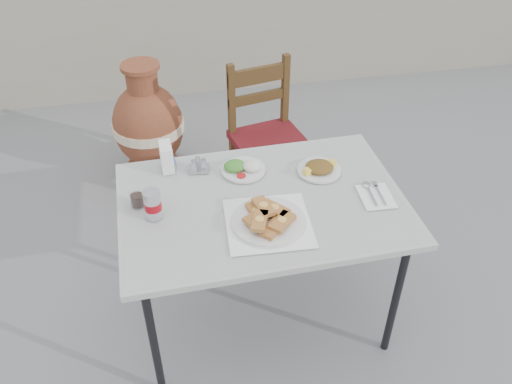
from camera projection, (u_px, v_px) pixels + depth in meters
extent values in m
plane|color=slate|center=(284.00, 296.00, 2.90)|extent=(80.00, 80.00, 0.00)
cylinder|color=black|center=(154.00, 343.00, 2.24)|extent=(0.04, 0.04, 0.71)
cylinder|color=black|center=(396.00, 299.00, 2.43)|extent=(0.04, 0.04, 0.71)
cylinder|color=black|center=(144.00, 234.00, 2.76)|extent=(0.04, 0.04, 0.71)
cylinder|color=black|center=(344.00, 205.00, 2.95)|extent=(0.04, 0.04, 0.71)
cube|color=white|center=(262.00, 204.00, 2.36)|extent=(1.26, 0.87, 0.03)
cube|color=white|center=(262.00, 201.00, 2.35)|extent=(1.22, 0.83, 0.00)
cube|color=white|center=(268.00, 223.00, 2.23)|extent=(0.37, 0.37, 0.00)
cylinder|color=silver|center=(268.00, 221.00, 2.22)|extent=(0.31, 0.31, 0.02)
cylinder|color=silver|center=(268.00, 222.00, 2.22)|extent=(0.32, 0.32, 0.01)
cylinder|color=silver|center=(243.00, 170.00, 2.51)|extent=(0.21, 0.21, 0.01)
ellipsoid|color=silver|center=(252.00, 166.00, 2.50)|extent=(0.08, 0.08, 0.05)
ellipsoid|color=#2E7120|center=(235.00, 166.00, 2.50)|extent=(0.10, 0.09, 0.04)
cylinder|color=red|center=(241.00, 176.00, 2.46)|extent=(0.04, 0.04, 0.01)
cylinder|color=silver|center=(319.00, 170.00, 2.51)|extent=(0.20, 0.20, 0.01)
ellipsoid|color=#195B16|center=(319.00, 167.00, 2.50)|extent=(0.13, 0.12, 0.04)
cylinder|color=yellow|center=(307.00, 172.00, 2.47)|extent=(0.04, 0.04, 0.04)
cylinder|color=yellow|center=(332.00, 163.00, 2.52)|extent=(0.04, 0.04, 0.04)
cylinder|color=silver|center=(153.00, 204.00, 2.22)|extent=(0.07, 0.07, 0.13)
cylinder|color=#A70B16|center=(153.00, 205.00, 2.23)|extent=(0.07, 0.07, 0.04)
cylinder|color=#B8B9C0|center=(151.00, 192.00, 2.18)|extent=(0.07, 0.07, 0.00)
cylinder|color=white|center=(137.00, 197.00, 2.29)|extent=(0.06, 0.06, 0.09)
cylinder|color=black|center=(137.00, 200.00, 2.31)|extent=(0.05, 0.05, 0.05)
cube|color=white|center=(166.00, 157.00, 2.49)|extent=(0.06, 0.11, 0.13)
cube|color=blue|center=(174.00, 158.00, 2.50)|extent=(0.02, 0.05, 0.07)
cube|color=#B8B9C0|center=(199.00, 169.00, 2.52)|extent=(0.10, 0.09, 0.01)
cylinder|color=white|center=(194.00, 166.00, 2.48)|extent=(0.02, 0.02, 0.06)
cylinder|color=white|center=(204.00, 164.00, 2.49)|extent=(0.02, 0.02, 0.06)
cylinder|color=#B8B9C0|center=(198.00, 161.00, 2.52)|extent=(0.03, 0.03, 0.05)
cube|color=white|center=(376.00, 196.00, 2.36)|extent=(0.15, 0.18, 0.00)
cube|color=#B8B9C0|center=(372.00, 196.00, 2.36)|extent=(0.02, 0.14, 0.00)
ellipsoid|color=#B8B9C0|center=(366.00, 185.00, 2.42)|extent=(0.04, 0.05, 0.01)
cube|color=#B8B9C0|center=(381.00, 195.00, 2.36)|extent=(0.02, 0.14, 0.00)
cube|color=#B8B9C0|center=(375.00, 184.00, 2.43)|extent=(0.02, 0.04, 0.00)
cube|color=#3D2710|center=(255.00, 198.00, 3.21)|extent=(0.05, 0.05, 0.44)
cube|color=#3D2710|center=(307.00, 184.00, 3.31)|extent=(0.05, 0.05, 0.44)
cube|color=#3D2710|center=(233.00, 167.00, 3.46)|extent=(0.05, 0.05, 0.44)
cube|color=#3D2710|center=(283.00, 155.00, 3.56)|extent=(0.05, 0.05, 0.44)
cube|color=#5D121B|center=(270.00, 143.00, 3.23)|extent=(0.48, 0.48, 0.05)
cube|color=#3D2710|center=(231.00, 103.00, 3.17)|extent=(0.05, 0.05, 0.48)
cube|color=#3D2710|center=(285.00, 92.00, 3.28)|extent=(0.05, 0.05, 0.48)
cube|color=#3D2710|center=(259.00, 75.00, 3.14)|extent=(0.39, 0.11, 0.10)
cube|color=#3D2710|center=(259.00, 97.00, 3.23)|extent=(0.39, 0.11, 0.06)
cylinder|color=brown|center=(154.00, 167.00, 3.75)|extent=(0.35, 0.35, 0.09)
ellipsoid|color=brown|center=(148.00, 125.00, 3.54)|extent=(0.46, 0.46, 0.57)
cylinder|color=beige|center=(148.00, 125.00, 3.54)|extent=(0.47, 0.47, 0.07)
cylinder|color=brown|center=(142.00, 81.00, 3.34)|extent=(0.20, 0.20, 0.18)
cylinder|color=brown|center=(140.00, 66.00, 3.28)|extent=(0.24, 0.24, 0.03)
cube|color=gray|center=(216.00, 18.00, 4.46)|extent=(6.00, 0.25, 1.20)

